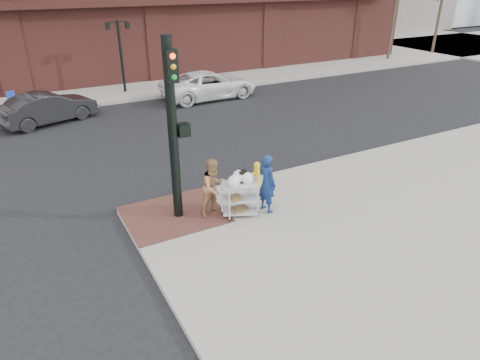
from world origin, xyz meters
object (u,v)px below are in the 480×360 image
lamp_post (120,49)px  pedestrian_tan (214,187)px  fire_hydrant (257,173)px  traffic_signal_pole (174,127)px  minivan_white (209,85)px  sedan_dark (48,108)px  utility_cart (240,196)px  woman_blue (267,183)px

lamp_post → pedestrian_tan: (-1.54, -15.60, -1.61)m
lamp_post → fire_hydrant: lamp_post is taller
traffic_signal_pole → pedestrian_tan: size_ratio=2.93×
lamp_post → minivan_white: size_ratio=0.72×
minivan_white → pedestrian_tan: bearing=153.7°
sedan_dark → utility_cart: utility_cart is taller
traffic_signal_pole → utility_cart: (1.55, -0.78, -2.07)m
pedestrian_tan → sedan_dark: (-3.09, 11.83, -0.27)m
pedestrian_tan → sedan_dark: bearing=90.0°
traffic_signal_pole → pedestrian_tan: 2.09m
pedestrian_tan → utility_cart: pedestrian_tan is taller
lamp_post → sedan_dark: bearing=-140.8°
traffic_signal_pole → minivan_white: (6.49, 11.94, -2.06)m
lamp_post → fire_hydrant: size_ratio=4.83×
woman_blue → sedan_dark: bearing=9.9°
fire_hydrant → utility_cart: bearing=-134.7°
utility_cart → traffic_signal_pole: bearing=153.4°
lamp_post → traffic_signal_pole: (-2.48, -15.23, 0.21)m
lamp_post → traffic_signal_pole: traffic_signal_pole is taller
sedan_dark → traffic_signal_pole: bearing=171.7°
woman_blue → utility_cart: bearing=69.4°
pedestrian_tan → utility_cart: bearing=-48.0°
minivan_white → woman_blue: bearing=160.2°
lamp_post → sedan_dark: 6.25m
lamp_post → utility_cart: lamp_post is taller
minivan_white → fire_hydrant: 11.83m
utility_cart → woman_blue: bearing=-10.5°
lamp_post → pedestrian_tan: 15.76m
lamp_post → woman_blue: bearing=-90.4°
lamp_post → fire_hydrant: bearing=-88.1°
minivan_white → utility_cart: bearing=156.8°
pedestrian_tan → fire_hydrant: (2.03, 1.02, -0.43)m
woman_blue → fire_hydrant: size_ratio=2.14×
sedan_dark → minivan_white: bearing=-105.7°
pedestrian_tan → minivan_white: (5.55, 12.32, -0.24)m
lamp_post → fire_hydrant: 14.73m
minivan_white → utility_cart: minivan_white is taller
lamp_post → sedan_dark: size_ratio=0.89×
lamp_post → sedan_dark: lamp_post is taller
utility_cart → fire_hydrant: 2.02m
fire_hydrant → traffic_signal_pole: bearing=-167.6°
traffic_signal_pole → minivan_white: traffic_signal_pole is taller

